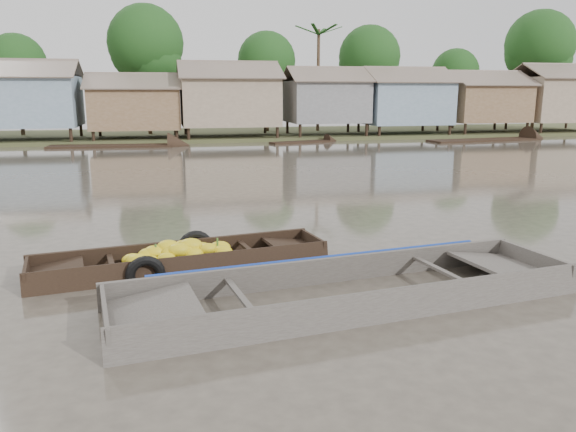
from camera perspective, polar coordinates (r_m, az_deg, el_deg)
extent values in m
plane|color=#453F35|center=(10.89, -1.24, -5.43)|extent=(120.00, 120.00, 0.00)
cube|color=#384723|center=(43.34, -9.78, 7.97)|extent=(120.00, 12.00, 0.50)
cube|color=#738B9F|center=(40.57, -24.91, 10.52)|extent=(6.20, 5.20, 3.20)
cube|color=brown|center=(39.22, -25.63, 13.43)|extent=(6.60, 3.02, 1.28)
cube|color=brown|center=(41.97, -24.77, 13.37)|extent=(6.60, 3.02, 1.28)
cube|color=brown|center=(39.72, -15.23, 10.49)|extent=(5.80, 4.60, 2.70)
cube|color=brown|center=(38.47, -15.47, 13.10)|extent=(6.20, 2.67, 1.14)
cube|color=brown|center=(40.95, -15.30, 13.06)|extent=(6.20, 2.67, 1.14)
cube|color=gray|center=(39.93, -6.02, 11.51)|extent=(6.50, 5.30, 3.30)
cube|color=brown|center=(38.52, -5.85, 14.60)|extent=(6.90, 3.08, 1.31)
cube|color=brown|center=(41.36, -6.32, 14.45)|extent=(6.90, 3.08, 1.31)
cube|color=slate|center=(41.30, 3.87, 11.51)|extent=(5.40, 4.70, 2.90)
cube|color=brown|center=(40.09, 4.43, 14.19)|extent=(5.80, 2.73, 1.17)
cube|color=brown|center=(42.53, 3.42, 14.11)|extent=(5.80, 2.73, 1.17)
cube|color=#738B9F|center=(43.36, 11.66, 11.21)|extent=(6.00, 5.00, 3.10)
cube|color=brown|center=(42.13, 12.54, 13.86)|extent=(6.40, 2.90, 1.24)
cube|color=brown|center=(44.60, 11.06, 13.83)|extent=(6.40, 2.90, 1.24)
cube|color=brown|center=(46.36, 19.16, 10.79)|extent=(5.70, 4.90, 2.80)
cube|color=brown|center=(45.24, 20.21, 13.04)|extent=(6.10, 2.85, 1.21)
cube|color=brown|center=(47.50, 18.48, 13.10)|extent=(6.10, 2.85, 1.21)
cube|color=gray|center=(50.03, 25.66, 10.63)|extent=(6.30, 5.10, 3.40)
cube|color=brown|center=(48.97, 26.91, 13.02)|extent=(6.70, 2.96, 1.26)
cube|color=brown|center=(51.15, 24.93, 13.13)|extent=(6.70, 2.96, 1.26)
cylinder|color=#473323|center=(45.30, -25.56, 10.24)|extent=(0.28, 0.28, 4.90)
sphere|color=black|center=(45.33, -25.90, 13.76)|extent=(4.20, 4.20, 4.20)
cylinder|color=#473323|center=(43.18, -14.01, 11.95)|extent=(0.28, 0.28, 6.30)
sphere|color=black|center=(43.31, -14.27, 16.71)|extent=(5.40, 5.40, 5.40)
cylinder|color=#473323|center=(44.89, -2.15, 11.65)|extent=(0.28, 0.28, 5.25)
sphere|color=black|center=(44.94, -2.18, 15.48)|extent=(4.50, 4.50, 4.50)
cylinder|color=#473323|center=(46.03, 8.14, 11.78)|extent=(0.28, 0.28, 5.60)
sphere|color=black|center=(46.11, 8.27, 15.75)|extent=(4.80, 4.80, 4.80)
cylinder|color=#473323|center=(50.27, 16.45, 10.86)|extent=(0.28, 0.28, 4.55)
sphere|color=black|center=(50.28, 16.64, 13.82)|extent=(3.90, 3.90, 3.90)
cylinder|color=#473323|center=(53.14, 23.83, 11.52)|extent=(0.28, 0.28, 6.65)
sphere|color=black|center=(53.27, 24.20, 15.59)|extent=(5.70, 5.70, 5.70)
cylinder|color=#473323|center=(45.29, 3.08, 13.39)|extent=(0.24, 0.24, 8.00)
cube|color=black|center=(11.21, -10.61, -5.55)|extent=(5.64, 1.95, 0.08)
cube|color=black|center=(11.72, -11.23, -3.65)|extent=(5.61, 1.07, 0.52)
cube|color=black|center=(10.58, -10.01, -5.37)|extent=(5.61, 1.07, 0.52)
cube|color=black|center=(11.95, 2.50, -3.09)|extent=(0.26, 1.22, 0.50)
cube|color=black|center=(11.75, 0.36, -3.04)|extent=(1.12, 1.20, 0.19)
cube|color=black|center=(11.00, -25.02, -5.70)|extent=(0.26, 1.22, 0.50)
cube|color=black|center=(10.96, -22.53, -5.20)|extent=(1.12, 1.20, 0.19)
cube|color=black|center=(10.96, -17.50, -4.57)|extent=(0.29, 1.18, 0.05)
cube|color=black|center=(11.43, -4.13, -3.31)|extent=(0.29, 1.18, 0.05)
ellipsoid|color=yellow|center=(11.26, -11.71, -3.42)|extent=(0.44, 0.34, 0.25)
ellipsoid|color=yellow|center=(10.75, -14.10, -4.98)|extent=(0.49, 0.38, 0.27)
ellipsoid|color=yellow|center=(10.83, -13.84, -4.58)|extent=(0.44, 0.34, 0.25)
ellipsoid|color=yellow|center=(11.06, -13.37, -3.62)|extent=(0.50, 0.38, 0.28)
ellipsoid|color=yellow|center=(11.48, -6.95, -3.22)|extent=(0.49, 0.38, 0.27)
ellipsoid|color=yellow|center=(10.96, -9.58, -3.81)|extent=(0.43, 0.33, 0.24)
ellipsoid|color=yellow|center=(11.06, -14.02, -3.80)|extent=(0.43, 0.33, 0.24)
ellipsoid|color=yellow|center=(11.52, -7.80, -3.44)|extent=(0.43, 0.33, 0.24)
ellipsoid|color=yellow|center=(10.83, -14.35, -4.64)|extent=(0.50, 0.38, 0.28)
ellipsoid|color=yellow|center=(11.07, -12.10, -3.06)|extent=(0.47, 0.36, 0.26)
ellipsoid|color=yellow|center=(10.98, -11.72, -3.63)|extent=(0.46, 0.36, 0.26)
ellipsoid|color=yellow|center=(10.96, -14.96, -4.43)|extent=(0.50, 0.38, 0.28)
ellipsoid|color=yellow|center=(11.13, -6.72, -3.63)|extent=(0.46, 0.35, 0.26)
ellipsoid|color=yellow|center=(10.76, -13.85, -5.04)|extent=(0.48, 0.37, 0.27)
ellipsoid|color=yellow|center=(11.00, -10.22, -3.54)|extent=(0.45, 0.34, 0.25)
ellipsoid|color=yellow|center=(11.12, -15.49, -4.33)|extent=(0.46, 0.35, 0.25)
ellipsoid|color=yellow|center=(11.20, -11.08, -3.32)|extent=(0.47, 0.36, 0.27)
ellipsoid|color=yellow|center=(11.33, -12.39, -3.33)|extent=(0.39, 0.30, 0.22)
ellipsoid|color=yellow|center=(10.97, -15.38, -4.92)|extent=(0.39, 0.30, 0.22)
ellipsoid|color=yellow|center=(11.02, -8.18, -3.30)|extent=(0.39, 0.30, 0.22)
ellipsoid|color=yellow|center=(11.53, -9.60, -3.39)|extent=(0.41, 0.32, 0.23)
ellipsoid|color=yellow|center=(10.91, -11.03, -3.41)|extent=(0.47, 0.36, 0.27)
ellipsoid|color=yellow|center=(11.16, -10.64, -2.97)|extent=(0.38, 0.29, 0.21)
ellipsoid|color=yellow|center=(11.03, -5.41, -4.29)|extent=(0.41, 0.32, 0.23)
ellipsoid|color=yellow|center=(11.49, -9.75, -3.40)|extent=(0.43, 0.33, 0.24)
ellipsoid|color=yellow|center=(10.79, -12.25, -4.22)|extent=(0.38, 0.30, 0.21)
ellipsoid|color=yellow|center=(10.83, -9.82, -4.60)|extent=(0.40, 0.31, 0.23)
ellipsoid|color=yellow|center=(10.71, -14.93, -5.43)|extent=(0.40, 0.31, 0.22)
ellipsoid|color=yellow|center=(11.06, -9.86, -2.97)|extent=(0.51, 0.39, 0.28)
ellipsoid|color=yellow|center=(11.32, -11.68, -3.53)|extent=(0.41, 0.31, 0.23)
ellipsoid|color=yellow|center=(11.10, -8.81, -3.30)|extent=(0.46, 0.35, 0.26)
cylinder|color=#3F6626|center=(10.99, -13.28, -3.26)|extent=(0.04, 0.04, 0.18)
cylinder|color=#3F6626|center=(11.10, -9.70, -2.93)|extent=(0.04, 0.04, 0.18)
cylinder|color=#3F6626|center=(11.21, -7.19, -2.70)|extent=(0.04, 0.04, 0.18)
torus|color=black|center=(11.86, -9.40, -3.28)|extent=(0.79, 0.30, 0.77)
torus|color=black|center=(10.38, -14.28, -5.82)|extent=(0.74, 0.29, 0.72)
cube|color=#403A36|center=(9.37, 6.16, -9.10)|extent=(7.72, 2.65, 0.08)
cube|color=#403A36|center=(10.06, 3.85, -5.87)|extent=(7.69, 1.22, 0.62)
cube|color=#403A36|center=(8.51, 8.99, -9.53)|extent=(7.69, 1.22, 0.62)
cube|color=#403A36|center=(11.40, 23.57, -4.69)|extent=(0.32, 1.88, 0.59)
cube|color=#403A36|center=(10.95, 21.10, -4.77)|extent=(1.52, 1.79, 0.24)
cube|color=#403A36|center=(8.40, -18.04, -10.32)|extent=(0.32, 1.88, 0.59)
cube|color=#403A36|center=(8.41, -13.54, -9.46)|extent=(1.52, 1.79, 0.24)
cube|color=#403A36|center=(8.62, -4.75, -8.24)|extent=(0.35, 1.81, 0.05)
cube|color=#403A36|center=(10.13, 15.47, -5.45)|extent=(0.35, 1.81, 0.05)
cube|color=#665E54|center=(9.35, 6.16, -8.83)|extent=(5.91, 2.26, 0.02)
cube|color=navy|center=(10.04, 3.73, -4.49)|extent=(6.21, 0.95, 0.15)
torus|color=olive|center=(9.76, 14.33, -8.06)|extent=(0.43, 0.43, 0.06)
torus|color=olive|center=(9.75, 14.35, -7.84)|extent=(0.35, 0.35, 0.06)
cube|color=black|center=(37.32, 1.35, 7.35)|extent=(4.41, 2.06, 0.35)
cube|color=black|center=(36.22, -17.50, 6.61)|extent=(7.54, 2.19, 0.35)
cube|color=black|center=(41.16, 19.24, 7.15)|extent=(8.25, 2.74, 0.35)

